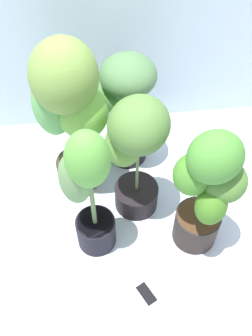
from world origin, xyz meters
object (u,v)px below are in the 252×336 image
object	(u,v)px
potted_plant_front_right	(207,190)
potted_plant_back_center	(125,102)
potted_plant_front_left	(87,191)
potted_plant_back_left	(68,104)
potted_plant_center	(135,148)
cell_phone	(146,294)

from	to	relation	value
potted_plant_front_right	potted_plant_back_center	bearing A→B (deg)	116.52
potted_plant_back_center	potted_plant_front_left	world-z (taller)	potted_plant_front_left
potted_plant_back_left	potted_plant_back_center	world-z (taller)	potted_plant_back_left
potted_plant_front_left	potted_plant_front_right	bearing A→B (deg)	-4.69
potted_plant_front_left	potted_plant_center	bearing A→B (deg)	41.25
potted_plant_back_left	potted_plant_front_right	bearing A→B (deg)	-37.25
potted_plant_back_left	potted_plant_center	world-z (taller)	potted_plant_back_left
potted_plant_center	potted_plant_front_left	bearing A→B (deg)	-138.75
potted_plant_back_center	potted_plant_front_left	xyz separation A→B (m)	(-0.24, -0.60, 0.01)
potted_plant_back_center	potted_plant_front_right	bearing A→B (deg)	-63.48
potted_plant_back_center	cell_phone	bearing A→B (deg)	-89.41
potted_plant_center	potted_plant_front_left	distance (m)	0.33
potted_plant_center	cell_phone	xyz separation A→B (m)	(-0.00, -0.56, -0.49)
potted_plant_center	potted_plant_back_center	bearing A→B (deg)	91.58
potted_plant_front_right	potted_plant_back_center	xyz separation A→B (m)	(-0.32, 0.64, 0.00)
potted_plant_back_left	potted_plant_front_left	size ratio (longest dim) A/B	1.16
potted_plant_back_left	potted_plant_front_left	xyz separation A→B (m)	(0.07, -0.43, -0.15)
potted_plant_back_center	potted_plant_front_left	distance (m)	0.64
potted_plant_center	potted_plant_front_right	size ratio (longest dim) A/B	0.98
potted_plant_back_left	cell_phone	bearing A→B (deg)	-67.94
potted_plant_back_left	potted_plant_center	bearing A→B (deg)	-34.05
potted_plant_center	potted_plant_front_left	size ratio (longest dim) A/B	0.93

